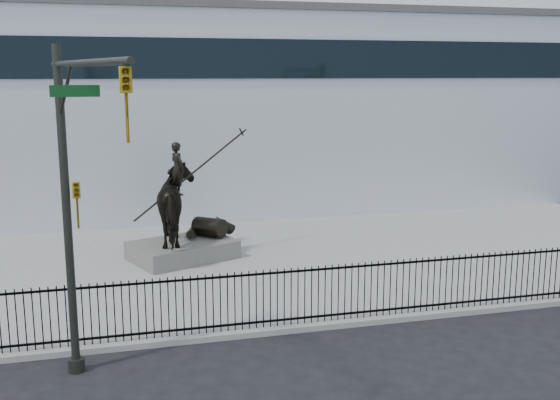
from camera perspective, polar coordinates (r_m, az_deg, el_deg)
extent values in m
plane|color=black|center=(16.45, 8.43, -12.13)|extent=(120.00, 120.00, 0.00)
cube|color=gray|center=(22.64, 1.47, -5.29)|extent=(30.00, 12.00, 0.15)
cube|color=white|center=(34.46, -4.57, 7.77)|extent=(44.00, 14.00, 9.00)
cube|color=black|center=(17.41, 6.83, -9.69)|extent=(22.00, 0.05, 0.05)
cube|color=black|center=(17.01, 6.92, -5.75)|extent=(22.00, 0.05, 0.05)
cube|color=black|center=(17.21, 6.87, -7.82)|extent=(22.00, 0.03, 1.50)
cube|color=#54524D|center=(22.74, -8.48, -4.33)|extent=(3.91, 3.34, 0.62)
imported|color=black|center=(22.37, -8.60, -0.31)|extent=(3.05, 3.26, 2.63)
imported|color=black|center=(22.12, -8.92, 2.71)|extent=(0.64, 0.76, 1.78)
cylinder|color=black|center=(22.37, -7.85, 2.14)|extent=(3.95, 1.63, 2.68)
cylinder|color=#242621|center=(15.43, -17.31, -13.53)|extent=(0.36, 0.36, 0.30)
cylinder|color=#242621|center=(14.40, -18.07, -1.28)|extent=(0.18, 0.18, 7.00)
cylinder|color=#242621|center=(11.95, -16.59, 11.38)|extent=(1.47, 4.84, 0.12)
imported|color=#B99014|center=(9.83, -13.20, 8.04)|extent=(0.18, 0.22, 1.10)
imported|color=#B99014|center=(14.35, -17.24, -0.46)|extent=(0.16, 0.20, 1.00)
cube|color=#0C3F19|center=(12.88, -17.43, 9.04)|extent=(0.90, 0.03, 0.22)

